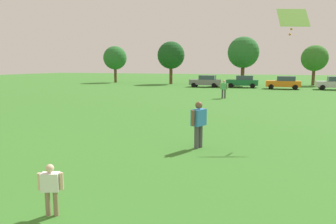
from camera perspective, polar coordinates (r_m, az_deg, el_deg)
The scene contains 13 objects.
ground_plane at distance 30.56m, azimuth 10.75°, elevation 2.52°, with size 160.00×160.00×0.00m, color #387528.
child_kite_flyer at distance 7.06m, azimuth -20.54°, elevation -12.39°, with size 0.50×0.32×1.11m.
adult_bystander at distance 11.83m, azimuth 5.59°, elevation -1.57°, with size 0.53×0.78×1.77m.
bystander_midfield at distance 30.12m, azimuth 10.12°, elevation 4.40°, with size 0.81×0.42×1.72m.
kite at distance 14.77m, azimuth 21.79°, elevation 15.46°, with size 1.38×0.96×1.14m.
parked_car_gray_0 at distance 45.43m, azimuth 6.85°, elevation 5.61°, with size 4.30×2.02×1.68m.
parked_car_green_1 at distance 45.40m, azimuth 13.47°, elevation 5.43°, with size 4.30×2.02×1.68m.
parked_car_orange_2 at distance 43.98m, azimuth 20.30°, elevation 5.05°, with size 4.30×2.02×1.68m.
parked_car_silver_3 at distance 45.29m, azimuth 28.12°, elevation 4.66°, with size 4.30×2.02×1.68m.
tree_far_left at distance 57.82m, azimuth -9.61°, elevation 9.66°, with size 4.17×4.17×6.49m.
tree_left at distance 52.45m, azimuth 0.54°, elevation 10.26°, with size 4.48×4.48×6.98m.
tree_center at distance 50.34m, azimuth 13.53°, elevation 10.46°, with size 4.78×4.78×7.45m.
tree_right at distance 53.64m, azimuth 25.10°, elevation 8.83°, with size 3.95×3.95×6.15m.
Camera 1 is at (4.07, -0.13, 3.11)m, focal length 33.52 mm.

